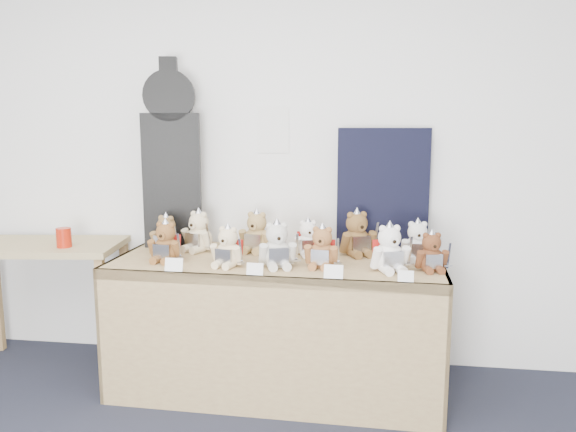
# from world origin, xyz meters

# --- Properties ---
(room_shell) EXTENTS (6.00, 6.00, 6.00)m
(room_shell) POSITION_xyz_m (0.35, 2.49, 1.55)
(room_shell) COLOR silver
(room_shell) RESTS_ON floor
(display_table) EXTENTS (1.94, 0.85, 0.80)m
(display_table) POSITION_xyz_m (0.45, 1.96, 0.63)
(display_table) COLOR olive
(display_table) RESTS_ON floor
(side_table) EXTENTS (1.05, 0.67, 0.83)m
(side_table) POSITION_xyz_m (-1.11, 2.14, 0.70)
(side_table) COLOR #947F50
(side_table) RESTS_ON floor
(guitar_case) EXTENTS (0.38, 0.19, 1.20)m
(guitar_case) POSITION_xyz_m (-0.28, 2.31, 1.39)
(guitar_case) COLOR black
(guitar_case) RESTS_ON display_table
(navy_board) EXTENTS (0.57, 0.06, 0.76)m
(navy_board) POSITION_xyz_m (1.06, 2.39, 1.18)
(navy_board) COLOR black
(navy_board) RESTS_ON display_table
(red_cup) EXTENTS (0.09, 0.09, 0.12)m
(red_cup) POSITION_xyz_m (-0.90, 2.05, 0.89)
(red_cup) COLOR #AC1E0B
(red_cup) RESTS_ON side_table
(teddy_front_far_left) EXTENTS (0.22, 0.19, 0.27)m
(teddy_front_far_left) POSITION_xyz_m (-0.18, 1.89, 0.91)
(teddy_front_far_left) COLOR brown
(teddy_front_far_left) RESTS_ON display_table
(teddy_front_left) EXTENTS (0.21, 0.19, 0.26)m
(teddy_front_left) POSITION_xyz_m (0.20, 1.83, 0.90)
(teddy_front_left) COLOR beige
(teddy_front_left) RESTS_ON display_table
(teddy_front_centre) EXTENTS (0.24, 0.22, 0.29)m
(teddy_front_centre) POSITION_xyz_m (0.48, 1.85, 0.92)
(teddy_front_centre) COLOR beige
(teddy_front_centre) RESTS_ON display_table
(teddy_front_right) EXTENTS (0.22, 0.19, 0.26)m
(teddy_front_right) POSITION_xyz_m (0.72, 1.88, 0.91)
(teddy_front_right) COLOR #925F37
(teddy_front_right) RESTS_ON display_table
(teddy_front_far_right) EXTENTS (0.24, 0.23, 0.29)m
(teddy_front_far_right) POSITION_xyz_m (1.09, 1.85, 0.92)
(teddy_front_far_right) COLOR white
(teddy_front_far_right) RESTS_ON display_table
(teddy_front_end) EXTENTS (0.20, 0.18, 0.24)m
(teddy_front_end) POSITION_xyz_m (1.32, 1.89, 0.90)
(teddy_front_end) COLOR brown
(teddy_front_end) RESTS_ON display_table
(teddy_back_left) EXTENTS (0.23, 0.23, 0.29)m
(teddy_back_left) POSITION_xyz_m (-0.08, 2.18, 0.92)
(teddy_back_left) COLOR beige
(teddy_back_left) RESTS_ON display_table
(teddy_back_centre_left) EXTENTS (0.24, 0.21, 0.29)m
(teddy_back_centre_left) POSITION_xyz_m (0.29, 2.21, 0.92)
(teddy_back_centre_left) COLOR #A58752
(teddy_back_centre_left) RESTS_ON display_table
(teddy_back_centre_right) EXTENTS (0.21, 0.19, 0.25)m
(teddy_back_centre_right) POSITION_xyz_m (0.62, 2.16, 0.90)
(teddy_back_centre_right) COLOR white
(teddy_back_centre_right) RESTS_ON display_table
(teddy_back_right) EXTENTS (0.26, 0.25, 0.31)m
(teddy_back_right) POSITION_xyz_m (0.91, 2.20, 0.92)
(teddy_back_right) COLOR brown
(teddy_back_right) RESTS_ON display_table
(teddy_back_end) EXTENTS (0.22, 0.18, 0.27)m
(teddy_back_end) POSITION_xyz_m (1.26, 2.11, 0.91)
(teddy_back_end) COLOR silver
(teddy_back_end) RESTS_ON display_table
(teddy_back_far_left) EXTENTS (0.21, 0.20, 0.26)m
(teddy_back_far_left) POSITION_xyz_m (-0.26, 2.12, 0.91)
(teddy_back_far_left) COLOR olive
(teddy_back_far_left) RESTS_ON display_table
(entry_card_a) EXTENTS (0.10, 0.02, 0.07)m
(entry_card_a) POSITION_xyz_m (-0.06, 1.67, 0.84)
(entry_card_a) COLOR white
(entry_card_a) RESTS_ON display_table
(entry_card_b) EXTENTS (0.09, 0.02, 0.06)m
(entry_card_b) POSITION_xyz_m (0.39, 1.66, 0.84)
(entry_card_b) COLOR white
(entry_card_b) RESTS_ON display_table
(entry_card_c) EXTENTS (0.10, 0.02, 0.07)m
(entry_card_c) POSITION_xyz_m (0.80, 1.65, 0.84)
(entry_card_c) COLOR white
(entry_card_c) RESTS_ON display_table
(entry_card_d) EXTENTS (0.08, 0.02, 0.06)m
(entry_card_d) POSITION_xyz_m (1.17, 1.64, 0.83)
(entry_card_d) COLOR white
(entry_card_d) RESTS_ON display_table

